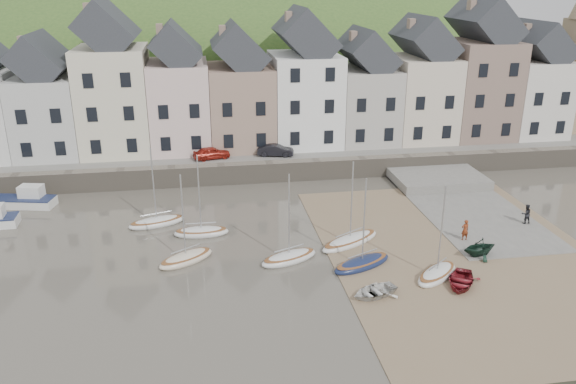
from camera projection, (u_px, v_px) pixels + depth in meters
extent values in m
plane|color=#4B443A|center=(303.00, 267.00, 37.33)|extent=(160.00, 160.00, 0.00)
cube|color=#365723|center=(253.00, 132.00, 66.62)|extent=(90.00, 30.00, 1.50)
cube|color=slate|center=(265.00, 154.00, 55.72)|extent=(70.00, 7.00, 0.10)
cube|color=slate|center=(269.00, 172.00, 52.71)|extent=(70.00, 1.20, 1.80)
cube|color=#7E674D|center=(462.00, 255.00, 38.93)|extent=(18.00, 26.00, 0.06)
cube|color=slate|center=(466.00, 207.00, 46.90)|extent=(8.00, 18.00, 0.12)
ellipsoid|color=#365723|center=(210.00, 198.00, 98.39)|extent=(134.40, 84.00, 84.00)
cube|color=#BCBCB7|center=(50.00, 116.00, 54.70)|extent=(5.80, 8.00, 7.50)
cube|color=gray|center=(23.00, 44.00, 52.13)|extent=(0.60, 0.90, 1.40)
cube|color=beige|center=(115.00, 100.00, 55.16)|extent=(6.40, 8.00, 10.00)
cube|color=gray|center=(88.00, 11.00, 52.02)|extent=(0.60, 0.90, 1.40)
cube|color=beige|center=(180.00, 106.00, 56.31)|extent=(5.60, 8.00, 8.50)
cube|color=gray|center=(160.00, 32.00, 53.61)|extent=(0.60, 0.90, 1.40)
cube|color=gray|center=(241.00, 106.00, 57.28)|extent=(6.20, 8.00, 8.00)
cube|color=gray|center=(222.00, 33.00, 54.53)|extent=(0.60, 0.90, 1.40)
cube|color=white|center=(305.00, 99.00, 58.05)|extent=(6.60, 8.00, 9.00)
cube|color=gray|center=(288.00, 19.00, 55.04)|extent=(0.60, 0.90, 1.40)
cube|color=#B0ABA1|center=(364.00, 105.00, 59.23)|extent=(5.80, 8.00, 7.50)
cube|color=gray|center=(353.00, 38.00, 56.66)|extent=(0.60, 0.90, 1.40)
cube|color=beige|center=(420.00, 98.00, 59.93)|extent=(6.00, 8.00, 8.50)
cube|color=gray|center=(411.00, 26.00, 57.13)|extent=(0.60, 0.90, 1.40)
cube|color=#80695C|center=(477.00, 89.00, 60.58)|extent=(6.40, 8.00, 10.00)
cube|color=gray|center=(471.00, 7.00, 57.44)|extent=(0.60, 0.90, 1.40)
cube|color=silver|center=(529.00, 97.00, 61.83)|extent=(5.80, 8.00, 8.00)
cube|color=gray|center=(526.00, 30.00, 59.17)|extent=(0.60, 0.90, 1.40)
ellipsoid|color=silver|center=(157.00, 223.00, 43.59)|extent=(4.54, 2.72, 0.84)
ellipsoid|color=brown|center=(157.00, 220.00, 43.51)|extent=(4.17, 2.49, 0.20)
cylinder|color=#B2B5B7|center=(153.00, 184.00, 42.49)|extent=(0.10, 0.10, 5.60)
cylinder|color=#B2B5B7|center=(156.00, 214.00, 43.32)|extent=(2.27, 0.79, 0.08)
ellipsoid|color=silver|center=(201.00, 233.00, 41.91)|extent=(3.99, 1.57, 0.84)
ellipsoid|color=brown|center=(201.00, 230.00, 41.84)|extent=(3.67, 1.42, 0.20)
cylinder|color=#B2B5B7|center=(199.00, 193.00, 40.82)|extent=(0.10, 0.10, 5.60)
cylinder|color=#B2B5B7|center=(201.00, 223.00, 41.65)|extent=(2.18, 0.12, 0.08)
ellipsoid|color=beige|center=(186.00, 259.00, 38.01)|extent=(4.17, 3.41, 0.84)
ellipsoid|color=brown|center=(186.00, 256.00, 37.93)|extent=(3.82, 3.12, 0.20)
cylinder|color=#B2B5B7|center=(183.00, 216.00, 36.91)|extent=(0.10, 0.10, 5.60)
cylinder|color=#B2B5B7|center=(185.00, 249.00, 37.74)|extent=(1.89, 1.25, 0.08)
ellipsoid|color=silver|center=(289.00, 258.00, 38.11)|extent=(4.37, 2.96, 0.84)
ellipsoid|color=brown|center=(289.00, 255.00, 38.03)|extent=(4.01, 2.71, 0.20)
cylinder|color=#B2B5B7|center=(289.00, 215.00, 37.01)|extent=(0.10, 0.10, 5.60)
cylinder|color=#B2B5B7|center=(289.00, 248.00, 37.84)|extent=(2.12, 0.94, 0.08)
ellipsoid|color=silver|center=(350.00, 241.00, 40.51)|extent=(5.22, 3.92, 0.84)
ellipsoid|color=brown|center=(350.00, 239.00, 40.43)|extent=(4.79, 3.58, 0.20)
cylinder|color=#B2B5B7|center=(352.00, 201.00, 39.41)|extent=(0.10, 0.10, 5.60)
cylinder|color=#B2B5B7|center=(350.00, 232.00, 40.24)|extent=(2.50, 1.51, 0.08)
ellipsoid|color=#162045|center=(362.00, 264.00, 37.36)|extent=(4.66, 3.26, 0.84)
ellipsoid|color=brown|center=(362.00, 261.00, 37.28)|extent=(4.28, 2.98, 0.20)
cylinder|color=#B2B5B7|center=(364.00, 220.00, 36.27)|extent=(0.10, 0.10, 5.60)
cylinder|color=#B2B5B7|center=(363.00, 254.00, 37.10)|extent=(2.25, 1.12, 0.08)
ellipsoid|color=silver|center=(437.00, 275.00, 36.04)|extent=(4.01, 3.67, 0.84)
ellipsoid|color=brown|center=(437.00, 271.00, 35.96)|extent=(3.68, 3.36, 0.20)
cylinder|color=#B2B5B7|center=(442.00, 229.00, 34.94)|extent=(0.10, 0.10, 5.60)
cylinder|color=#B2B5B7|center=(438.00, 264.00, 35.77)|extent=(1.73, 1.45, 0.08)
cube|color=silver|center=(23.00, 202.00, 47.07)|extent=(5.45, 2.77, 0.70)
cube|color=#162045|center=(22.00, 198.00, 46.94)|extent=(5.36, 2.80, 0.08)
cube|color=silver|center=(31.00, 191.00, 47.04)|extent=(2.04, 1.56, 1.00)
imported|color=silver|center=(374.00, 291.00, 33.83)|extent=(3.44, 2.95, 0.60)
imported|color=black|center=(480.00, 247.00, 38.52)|extent=(2.85, 2.59, 1.30)
imported|color=maroon|center=(461.00, 281.00, 34.94)|extent=(3.49, 3.78, 0.64)
imported|color=maroon|center=(465.00, 230.00, 40.69)|extent=(0.59, 0.41, 1.53)
imported|color=black|center=(526.00, 214.00, 43.42)|extent=(0.77, 0.61, 1.53)
imported|color=#9F2217|center=(212.00, 153.00, 53.82)|extent=(3.64, 2.09, 1.17)
imported|color=black|center=(276.00, 150.00, 54.71)|extent=(3.60, 1.92, 1.13)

